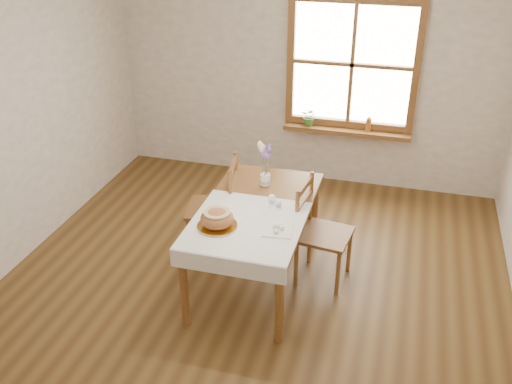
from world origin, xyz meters
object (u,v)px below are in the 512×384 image
dining_table (256,216)px  bread_plate (217,226)px  chair_right (325,233)px  flower_vase (265,180)px  chair_left (212,207)px

dining_table → bread_plate: bearing=-117.5°
chair_right → flower_vase: bearing=75.7°
chair_left → flower_vase: size_ratio=9.42×
chair_left → chair_right: bearing=72.1°
chair_left → flower_vase: chair_left is taller
chair_right → bread_plate: (-0.79, -0.58, 0.29)m
flower_vase → chair_left: bearing=-169.7°
dining_table → flower_vase: flower_vase is taller
bread_plate → flower_vase: (0.18, 0.83, 0.03)m
chair_right → dining_table: bearing=114.4°
bread_plate → chair_right: bearing=36.3°
dining_table → bread_plate: bread_plate is taller
chair_left → chair_right: 1.12m
dining_table → bread_plate: (-0.21, -0.40, 0.10)m
dining_table → flower_vase: size_ratio=15.34×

